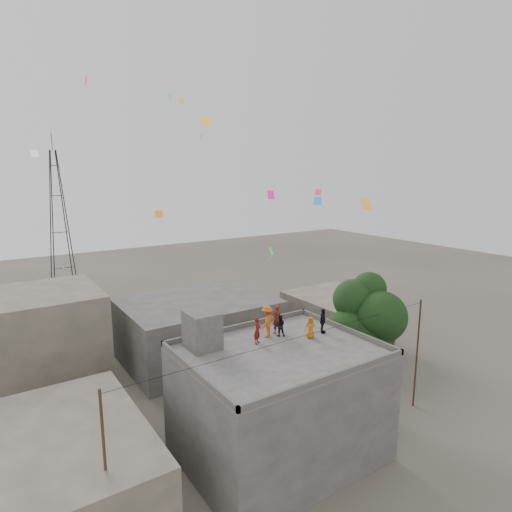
{
  "coord_description": "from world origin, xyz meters",
  "views": [
    {
      "loc": [
        -12.76,
        -16.97,
        15.33
      ],
      "look_at": [
        -0.26,
        1.84,
        10.92
      ],
      "focal_mm": 30.0,
      "sensor_mm": 36.0,
      "label": 1
    }
  ],
  "objects_px": {
    "transmission_tower": "(59,225)",
    "person_red_adult": "(277,319)",
    "tree": "(367,321)",
    "stair_head_box": "(202,330)",
    "person_dark_adult": "(323,321)"
  },
  "relations": [
    {
      "from": "transmission_tower",
      "to": "person_red_adult",
      "type": "bearing_deg",
      "value": -81.93
    },
    {
      "from": "transmission_tower",
      "to": "person_red_adult",
      "type": "relative_size",
      "value": 11.66
    },
    {
      "from": "tree",
      "to": "person_dark_adult",
      "type": "bearing_deg",
      "value": 179.29
    },
    {
      "from": "transmission_tower",
      "to": "person_dark_adult",
      "type": "height_order",
      "value": "transmission_tower"
    },
    {
      "from": "stair_head_box",
      "to": "transmission_tower",
      "type": "height_order",
      "value": "transmission_tower"
    },
    {
      "from": "person_red_adult",
      "to": "person_dark_adult",
      "type": "height_order",
      "value": "person_red_adult"
    },
    {
      "from": "stair_head_box",
      "to": "tree",
      "type": "height_order",
      "value": "tree"
    },
    {
      "from": "transmission_tower",
      "to": "tree",
      "type": "bearing_deg",
      "value": -73.91
    },
    {
      "from": "stair_head_box",
      "to": "person_dark_adult",
      "type": "xyz_separation_m",
      "value": [
        6.83,
        -1.96,
        -0.27
      ]
    },
    {
      "from": "transmission_tower",
      "to": "person_red_adult",
      "type": "xyz_separation_m",
      "value": [
        5.38,
        -37.89,
        -2.11
      ]
    },
    {
      "from": "transmission_tower",
      "to": "person_dark_adult",
      "type": "xyz_separation_m",
      "value": [
        7.63,
        -39.36,
        -2.24
      ]
    },
    {
      "from": "stair_head_box",
      "to": "person_dark_adult",
      "type": "distance_m",
      "value": 7.11
    },
    {
      "from": "stair_head_box",
      "to": "tree",
      "type": "distance_m",
      "value": 10.8
    },
    {
      "from": "person_red_adult",
      "to": "transmission_tower",
      "type": "bearing_deg",
      "value": -83.03
    },
    {
      "from": "tree",
      "to": "transmission_tower",
      "type": "distance_m",
      "value": 41.12
    }
  ]
}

